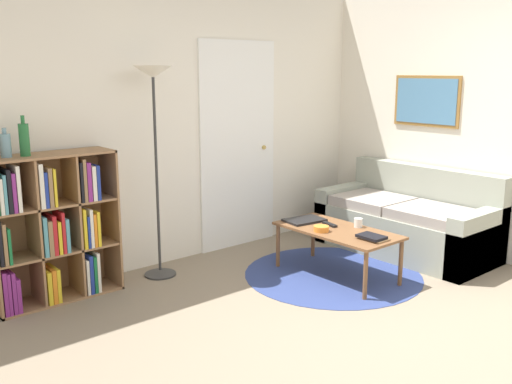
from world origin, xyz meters
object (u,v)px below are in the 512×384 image
(bowl, at_px, (321,229))
(cup, at_px, (358,223))
(bottle_middle, at_px, (5,145))
(bookshelf, at_px, (50,229))
(bottle_right, at_px, (24,139))
(laptop, at_px, (304,220))
(coffee_table, at_px, (337,234))
(couch, at_px, (409,223))
(floor_lamp, at_px, (154,100))

(bowl, xyz_separation_m, cup, (0.34, -0.12, 0.02))
(bottle_middle, bearing_deg, cup, -25.01)
(bookshelf, xyz_separation_m, bottle_right, (-0.14, -0.01, 0.70))
(bottle_middle, xyz_separation_m, bottle_right, (0.13, -0.03, 0.04))
(bookshelf, distance_m, laptop, 2.18)
(bookshelf, relative_size, coffee_table, 1.06)
(couch, relative_size, bowl, 12.83)
(couch, relative_size, bottle_right, 5.70)
(couch, relative_size, cup, 21.23)
(laptop, bearing_deg, bowl, -111.20)
(floor_lamp, relative_size, coffee_table, 1.66)
(floor_lamp, distance_m, bottle_right, 1.08)
(bottle_middle, bearing_deg, bowl, -25.94)
(bottle_right, bearing_deg, bookshelf, 4.14)
(floor_lamp, bearing_deg, bottle_right, 176.37)
(couch, xyz_separation_m, bowl, (-1.25, 0.02, 0.16))
(floor_lamp, height_order, couch, floor_lamp)
(coffee_table, distance_m, bowl, 0.17)
(coffee_table, distance_m, laptop, 0.38)
(bookshelf, height_order, floor_lamp, floor_lamp)
(floor_lamp, bearing_deg, laptop, -29.39)
(laptop, bearing_deg, bottle_middle, 162.40)
(floor_lamp, bearing_deg, bottle_middle, 175.50)
(floor_lamp, relative_size, bottle_middle, 8.52)
(coffee_table, height_order, cup, cup)
(floor_lamp, distance_m, bottle_middle, 1.21)
(bookshelf, distance_m, bowl, 2.20)
(floor_lamp, height_order, coffee_table, floor_lamp)
(bowl, bearing_deg, couch, -1.09)
(bookshelf, height_order, bottle_middle, bottle_middle)
(couch, bearing_deg, coffee_table, -178.97)
(floor_lamp, distance_m, laptop, 1.71)
(laptop, height_order, cup, cup)
(laptop, bearing_deg, floor_lamp, 150.61)
(bookshelf, bearing_deg, couch, -18.68)
(cup, bearing_deg, coffee_table, 158.63)
(bowl, relative_size, bottle_right, 0.44)
(floor_lamp, relative_size, bowl, 13.68)
(floor_lamp, xyz_separation_m, couch, (2.26, -1.00, -1.24))
(coffee_table, relative_size, bottle_middle, 5.14)
(bookshelf, distance_m, couch, 3.36)
(bowl, xyz_separation_m, bottle_right, (-2.07, 1.04, 0.83))
(bookshelf, relative_size, bowl, 8.74)
(floor_lamp, relative_size, laptop, 4.79)
(bowl, distance_m, cup, 0.36)
(couch, xyz_separation_m, coffee_table, (-1.09, -0.02, 0.10))
(couch, distance_m, bowl, 1.26)
(bowl, relative_size, cup, 1.65)
(couch, bearing_deg, cup, -174.08)
(bowl, height_order, bottle_right, bottle_right)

